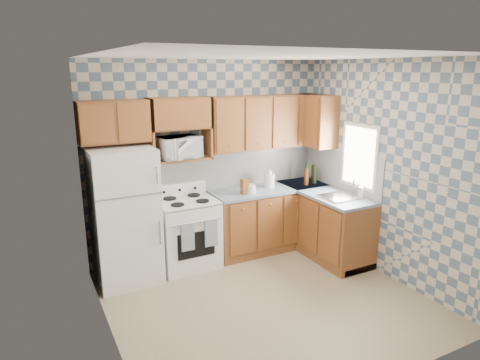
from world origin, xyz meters
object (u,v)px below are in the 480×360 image
stove_body (187,234)px  microwave (179,147)px  refrigerator (125,216)px  electric_kettle (269,181)px

stove_body → microwave: 1.15m
refrigerator → microwave: (0.78, 0.17, 0.75)m
stove_body → electric_kettle: 1.41m
microwave → electric_kettle: (1.31, -0.11, -0.58)m
refrigerator → electric_kettle: refrigerator is taller
stove_body → microwave: bearing=98.1°
refrigerator → electric_kettle: size_ratio=8.69×
refrigerator → microwave: bearing=12.6°
refrigerator → stove_body: bearing=1.8°
microwave → electric_kettle: microwave is taller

